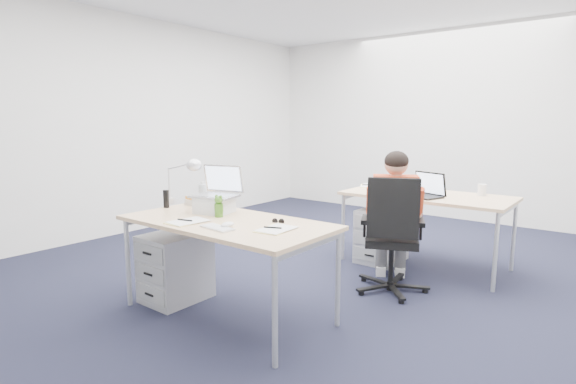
% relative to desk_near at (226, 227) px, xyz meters
% --- Properties ---
extents(floor, '(7.00, 7.00, 0.00)m').
position_rel_desk_near_xyz_m(floor, '(0.09, 1.03, -0.68)').
color(floor, black).
rests_on(floor, ground).
extents(room, '(6.02, 7.02, 2.80)m').
position_rel_desk_near_xyz_m(room, '(0.09, 1.03, 1.03)').
color(room, silver).
rests_on(room, ground).
extents(desk_near, '(1.60, 0.80, 0.73)m').
position_rel_desk_near_xyz_m(desk_near, '(0.00, 0.00, 0.00)').
color(desk_near, '#D9AE7D').
rests_on(desk_near, ground).
extents(desk_far, '(1.60, 0.80, 0.73)m').
position_rel_desk_near_xyz_m(desk_far, '(0.71, 2.08, 0.00)').
color(desk_far, '#D9AE7D').
rests_on(desk_far, ground).
extents(office_chair, '(0.84, 0.84, 1.01)m').
position_rel_desk_near_xyz_m(office_chair, '(0.76, 1.19, -0.40)').
color(office_chair, black).
rests_on(office_chair, ground).
extents(seated_person, '(0.58, 0.72, 1.20)m').
position_rel_desk_near_xyz_m(seated_person, '(0.70, 1.35, -0.08)').
color(seated_person, '#C43E1C').
rests_on(seated_person, ground).
extents(drawer_pedestal_near, '(0.40, 0.50, 0.55)m').
position_rel_desk_near_xyz_m(drawer_pedestal_near, '(-0.55, -0.04, -0.41)').
color(drawer_pedestal_near, '#A6A8AC').
rests_on(drawer_pedestal_near, ground).
extents(drawer_pedestal_far, '(0.40, 0.50, 0.55)m').
position_rel_desk_near_xyz_m(drawer_pedestal_far, '(0.31, 1.93, -0.41)').
color(drawer_pedestal_far, '#A6A8AC').
rests_on(drawer_pedestal_far, ground).
extents(silver_laptop, '(0.41, 0.35, 0.37)m').
position_rel_desk_near_xyz_m(silver_laptop, '(-0.28, 0.14, 0.23)').
color(silver_laptop, silver).
rests_on(silver_laptop, desk_near).
extents(wireless_keyboard, '(0.27, 0.14, 0.01)m').
position_rel_desk_near_xyz_m(wireless_keyboard, '(0.14, -0.22, 0.05)').
color(wireless_keyboard, white).
rests_on(wireless_keyboard, desk_near).
extents(computer_mouse, '(0.07, 0.11, 0.04)m').
position_rel_desk_near_xyz_m(computer_mouse, '(0.17, -0.15, 0.07)').
color(computer_mouse, white).
rests_on(computer_mouse, desk_near).
extents(headphones, '(0.26, 0.22, 0.04)m').
position_rel_desk_near_xyz_m(headphones, '(-0.41, 0.17, 0.07)').
color(headphones, black).
rests_on(headphones, desk_near).
extents(can_koozie, '(0.07, 0.07, 0.10)m').
position_rel_desk_near_xyz_m(can_koozie, '(-0.26, 0.18, 0.10)').
color(can_koozie, '#151B44').
rests_on(can_koozie, desk_near).
extents(water_bottle, '(0.08, 0.08, 0.21)m').
position_rel_desk_near_xyz_m(water_bottle, '(-0.58, 0.29, 0.15)').
color(water_bottle, silver).
rests_on(water_bottle, desk_near).
extents(bear_figurine, '(0.09, 0.07, 0.17)m').
position_rel_desk_near_xyz_m(bear_figurine, '(-0.13, 0.05, 0.13)').
color(bear_figurine, '#2B691C').
rests_on(bear_figurine, desk_near).
extents(book_stack, '(0.21, 0.18, 0.08)m').
position_rel_desk_near_xyz_m(book_stack, '(-0.65, 0.28, 0.08)').
color(book_stack, silver).
rests_on(book_stack, desk_near).
extents(cordless_phone, '(0.05, 0.03, 0.15)m').
position_rel_desk_near_xyz_m(cordless_phone, '(-0.75, 0.04, 0.12)').
color(cordless_phone, black).
rests_on(cordless_phone, desk_near).
extents(papers_left, '(0.21, 0.28, 0.01)m').
position_rel_desk_near_xyz_m(papers_left, '(-0.18, -0.22, 0.05)').
color(papers_left, '#FFF393').
rests_on(papers_left, desk_near).
extents(papers_right, '(0.21, 0.28, 0.01)m').
position_rel_desk_near_xyz_m(papers_right, '(0.47, -0.01, 0.05)').
color(papers_right, '#FFF393').
rests_on(papers_right, desk_near).
extents(sunglasses, '(0.10, 0.07, 0.02)m').
position_rel_desk_near_xyz_m(sunglasses, '(0.35, 0.18, 0.06)').
color(sunglasses, black).
rests_on(sunglasses, desk_near).
extents(desk_lamp, '(0.40, 0.22, 0.43)m').
position_rel_desk_near_xyz_m(desk_lamp, '(-0.75, 0.17, 0.26)').
color(desk_lamp, silver).
rests_on(desk_lamp, desk_near).
extents(dark_laptop, '(0.44, 0.43, 0.25)m').
position_rel_desk_near_xyz_m(dark_laptop, '(0.74, 1.89, 0.17)').
color(dark_laptop, black).
rests_on(dark_laptop, desk_far).
extents(far_cup, '(0.10, 0.10, 0.11)m').
position_rel_desk_near_xyz_m(far_cup, '(1.17, 2.33, 0.10)').
color(far_cup, white).
rests_on(far_cup, desk_far).
extents(far_papers, '(0.30, 0.35, 0.01)m').
position_rel_desk_near_xyz_m(far_papers, '(-0.00, 2.24, 0.05)').
color(far_papers, white).
rests_on(far_papers, desk_far).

